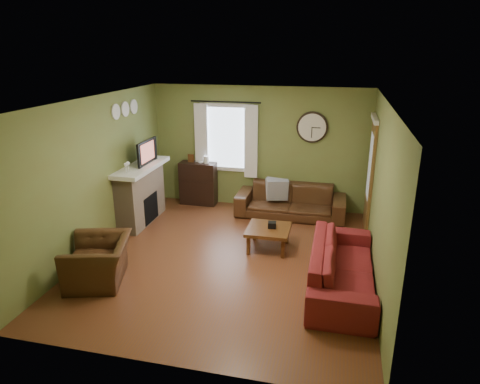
% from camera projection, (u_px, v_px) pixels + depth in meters
% --- Properties ---
extents(floor, '(4.60, 5.20, 0.00)m').
position_uv_depth(floor, '(229.00, 258.00, 7.14)').
color(floor, brown).
rests_on(floor, ground).
extents(ceiling, '(4.60, 5.20, 0.00)m').
position_uv_depth(ceiling, '(227.00, 101.00, 6.30)').
color(ceiling, white).
rests_on(ceiling, ground).
extents(wall_left, '(0.00, 5.20, 2.60)m').
position_uv_depth(wall_left, '(96.00, 175.00, 7.22)').
color(wall_left, olive).
rests_on(wall_left, ground).
extents(wall_right, '(0.00, 5.20, 2.60)m').
position_uv_depth(wall_right, '(381.00, 196.00, 6.22)').
color(wall_right, olive).
rests_on(wall_right, ground).
extents(wall_back, '(4.60, 0.00, 2.60)m').
position_uv_depth(wall_back, '(259.00, 148.00, 9.12)').
color(wall_back, olive).
rests_on(wall_back, ground).
extents(wall_front, '(4.60, 0.00, 2.60)m').
position_uv_depth(wall_front, '(163.00, 261.00, 4.33)').
color(wall_front, olive).
rests_on(wall_front, ground).
extents(fireplace, '(0.40, 1.40, 1.10)m').
position_uv_depth(fireplace, '(141.00, 196.00, 8.48)').
color(fireplace, tan).
rests_on(fireplace, floor).
extents(firebox, '(0.04, 0.60, 0.55)m').
position_uv_depth(firebox, '(151.00, 208.00, 8.52)').
color(firebox, black).
rests_on(firebox, fireplace).
extents(mantel, '(0.58, 1.60, 0.08)m').
position_uv_depth(mantel, '(140.00, 167.00, 8.28)').
color(mantel, white).
rests_on(mantel, fireplace).
extents(tv, '(0.08, 0.60, 0.35)m').
position_uv_depth(tv, '(144.00, 155.00, 8.34)').
color(tv, black).
rests_on(tv, mantel).
extents(tv_screen, '(0.02, 0.62, 0.36)m').
position_uv_depth(tv_screen, '(147.00, 152.00, 8.31)').
color(tv_screen, '#994C3F').
rests_on(tv_screen, mantel).
extents(medallion_left, '(0.28, 0.28, 0.03)m').
position_uv_depth(medallion_left, '(116.00, 112.00, 7.64)').
color(medallion_left, white).
rests_on(medallion_left, wall_left).
extents(medallion_mid, '(0.28, 0.28, 0.03)m').
position_uv_depth(medallion_mid, '(125.00, 109.00, 7.97)').
color(medallion_mid, white).
rests_on(medallion_mid, wall_left).
extents(medallion_right, '(0.28, 0.28, 0.03)m').
position_uv_depth(medallion_right, '(134.00, 107.00, 8.29)').
color(medallion_right, white).
rests_on(medallion_right, wall_left).
extents(window_pane, '(1.00, 0.02, 1.30)m').
position_uv_depth(window_pane, '(227.00, 138.00, 9.18)').
color(window_pane, silver).
rests_on(window_pane, wall_back).
extents(curtain_rod, '(0.03, 0.03, 1.50)m').
position_uv_depth(curtain_rod, '(225.00, 102.00, 8.84)').
color(curtain_rod, black).
rests_on(curtain_rod, wall_back).
extents(curtain_left, '(0.28, 0.04, 1.55)m').
position_uv_depth(curtain_left, '(201.00, 140.00, 9.23)').
color(curtain_left, white).
rests_on(curtain_left, wall_back).
extents(curtain_right, '(0.28, 0.04, 1.55)m').
position_uv_depth(curtain_right, '(251.00, 142.00, 8.99)').
color(curtain_right, white).
rests_on(curtain_right, wall_back).
extents(wall_clock, '(0.64, 0.06, 0.64)m').
position_uv_depth(wall_clock, '(312.00, 127.00, 8.67)').
color(wall_clock, white).
rests_on(wall_clock, wall_back).
extents(door, '(0.05, 0.90, 2.10)m').
position_uv_depth(door, '(370.00, 176.00, 8.01)').
color(door, brown).
rests_on(door, floor).
extents(bookshelf, '(0.80, 0.34, 0.95)m').
position_uv_depth(bookshelf, '(198.00, 183.00, 9.49)').
color(bookshelf, black).
rests_on(bookshelf, floor).
extents(book, '(0.27, 0.28, 0.02)m').
position_uv_depth(book, '(198.00, 162.00, 9.35)').
color(book, '#4E2B12').
rests_on(book, bookshelf).
extents(sofa_brown, '(2.23, 0.87, 0.65)m').
position_uv_depth(sofa_brown, '(291.00, 201.00, 8.85)').
color(sofa_brown, '#3F2514').
rests_on(sofa_brown, floor).
extents(pillow_left, '(0.46, 0.24, 0.44)m').
position_uv_depth(pillow_left, '(277.00, 190.00, 8.82)').
color(pillow_left, '#8E909D').
rests_on(pillow_left, sofa_brown).
extents(pillow_right, '(0.43, 0.21, 0.42)m').
position_uv_depth(pillow_right, '(276.00, 188.00, 8.94)').
color(pillow_right, '#8E909D').
rests_on(pillow_right, sofa_brown).
extents(sofa_red, '(0.89, 2.29, 0.67)m').
position_uv_depth(sofa_red, '(342.00, 266.00, 6.20)').
color(sofa_red, maroon).
rests_on(sofa_red, floor).
extents(armchair, '(1.14, 1.22, 0.65)m').
position_uv_depth(armchair, '(98.00, 261.00, 6.37)').
color(armchair, '#3F2514').
rests_on(armchair, floor).
extents(coffee_table, '(0.74, 0.74, 0.39)m').
position_uv_depth(coffee_table, '(268.00, 238.00, 7.44)').
color(coffee_table, '#4E2B12').
rests_on(coffee_table, floor).
extents(tissue_box, '(0.15, 0.15, 0.10)m').
position_uv_depth(tissue_box, '(272.00, 227.00, 7.38)').
color(tissue_box, black).
rests_on(tissue_box, coffee_table).
extents(wine_glass_a, '(0.07, 0.07, 0.20)m').
position_uv_depth(wine_glass_a, '(126.00, 168.00, 7.69)').
color(wine_glass_a, white).
rests_on(wine_glass_a, mantel).
extents(wine_glass_b, '(0.07, 0.07, 0.20)m').
position_uv_depth(wine_glass_b, '(128.00, 167.00, 7.77)').
color(wine_glass_b, white).
rests_on(wine_glass_b, mantel).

